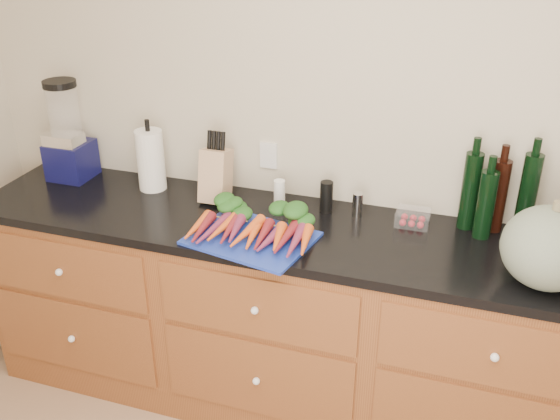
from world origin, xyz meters
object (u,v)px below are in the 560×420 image
(cutting_board, at_px, (251,238))
(tomato_box, at_px, (413,218))
(carrots, at_px, (254,227))
(blender_appliance, at_px, (67,137))
(knife_block, at_px, (216,176))
(paper_towel, at_px, (151,160))
(squash, at_px, (549,248))

(cutting_board, relative_size, tomato_box, 3.43)
(tomato_box, bearing_deg, cutting_board, -151.05)
(carrots, xyz_separation_m, tomato_box, (0.60, 0.29, -0.01))
(cutting_board, distance_m, carrots, 0.05)
(blender_appliance, height_order, tomato_box, blender_appliance)
(blender_appliance, bearing_deg, knife_block, -1.30)
(cutting_board, height_order, tomato_box, tomato_box)
(blender_appliance, distance_m, paper_towel, 0.44)
(squash, relative_size, blender_appliance, 0.68)
(squash, height_order, paper_towel, squash)
(knife_block, relative_size, tomato_box, 1.72)
(cutting_board, height_order, blender_appliance, blender_appliance)
(cutting_board, xyz_separation_m, tomato_box, (0.60, 0.33, 0.03))
(blender_appliance, bearing_deg, tomato_box, 0.44)
(carrots, distance_m, blender_appliance, 1.10)
(carrots, bearing_deg, blender_appliance, 165.11)
(squash, bearing_deg, knife_block, 168.42)
(carrots, relative_size, blender_appliance, 1.05)
(knife_block, height_order, tomato_box, knife_block)
(squash, bearing_deg, tomato_box, 147.88)
(tomato_box, bearing_deg, carrots, -154.01)
(blender_appliance, relative_size, knife_block, 2.03)
(blender_appliance, bearing_deg, carrots, -14.89)
(cutting_board, relative_size, carrots, 0.93)
(blender_appliance, xyz_separation_m, knife_block, (0.77, -0.02, -0.09))
(carrots, xyz_separation_m, paper_towel, (-0.61, 0.28, 0.10))
(knife_block, bearing_deg, cutting_board, -47.19)
(squash, height_order, tomato_box, squash)
(paper_towel, bearing_deg, cutting_board, -27.63)
(squash, distance_m, tomato_box, 0.60)
(cutting_board, height_order, paper_towel, paper_towel)
(tomato_box, bearing_deg, blender_appliance, -179.56)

